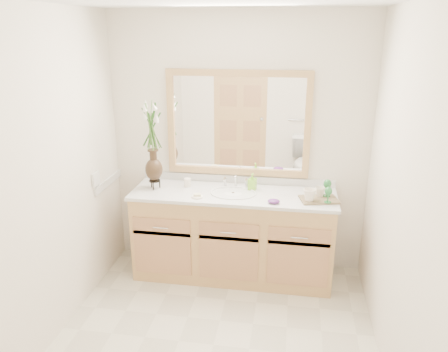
% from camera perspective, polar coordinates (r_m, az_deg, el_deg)
% --- Properties ---
extents(floor, '(2.60, 2.60, 0.00)m').
position_cam_1_polar(floor, '(3.48, -1.38, -21.18)').
color(floor, beige).
rests_on(floor, ground).
extents(wall_back, '(2.40, 0.02, 2.40)m').
position_cam_1_polar(wall_back, '(4.09, 1.83, 4.09)').
color(wall_back, white).
rests_on(wall_back, floor).
extents(wall_front, '(2.40, 0.02, 2.40)m').
position_cam_1_polar(wall_front, '(1.75, -9.88, -17.75)').
color(wall_front, white).
rests_on(wall_front, floor).
extents(wall_left, '(0.02, 2.60, 2.40)m').
position_cam_1_polar(wall_left, '(3.29, -22.55, -1.04)').
color(wall_left, white).
rests_on(wall_left, floor).
extents(wall_right, '(0.02, 2.60, 2.40)m').
position_cam_1_polar(wall_right, '(2.90, 22.45, -3.62)').
color(wall_right, white).
rests_on(wall_right, floor).
extents(vanity, '(1.80, 0.55, 0.80)m').
position_cam_1_polar(vanity, '(4.10, 1.19, -7.80)').
color(vanity, tan).
rests_on(vanity, floor).
extents(counter, '(1.84, 0.57, 0.03)m').
position_cam_1_polar(counter, '(3.94, 1.23, -2.39)').
color(counter, silver).
rests_on(counter, vanity).
extents(sink, '(0.38, 0.34, 0.23)m').
position_cam_1_polar(sink, '(3.93, 1.19, -3.01)').
color(sink, white).
rests_on(sink, counter).
extents(mirror, '(1.32, 0.04, 0.97)m').
position_cam_1_polar(mirror, '(4.02, 1.82, 6.84)').
color(mirror, white).
rests_on(mirror, wall_back).
extents(switch_plate, '(0.02, 0.12, 0.12)m').
position_cam_1_polar(switch_plate, '(3.99, -16.41, -0.37)').
color(switch_plate, white).
rests_on(switch_plate, wall_left).
extents(door, '(0.80, 0.03, 2.00)m').
position_cam_1_polar(door, '(1.99, -18.17, -20.70)').
color(door, tan).
rests_on(door, floor).
extents(flower_vase, '(0.19, 0.19, 0.77)m').
position_cam_1_polar(flower_vase, '(3.94, -9.39, 5.54)').
color(flower_vase, black).
rests_on(flower_vase, counter).
extents(tumbler, '(0.06, 0.06, 0.08)m').
position_cam_1_polar(tumbler, '(4.08, -4.79, -0.85)').
color(tumbler, white).
rests_on(tumbler, counter).
extents(soap_dish, '(0.10, 0.10, 0.03)m').
position_cam_1_polar(soap_dish, '(3.82, -3.51, -2.66)').
color(soap_dish, white).
rests_on(soap_dish, counter).
extents(soap_bottle, '(0.07, 0.08, 0.14)m').
position_cam_1_polar(soap_bottle, '(3.99, 3.72, -0.84)').
color(soap_bottle, '#86D933').
rests_on(soap_bottle, counter).
extents(purple_dish, '(0.11, 0.09, 0.04)m').
position_cam_1_polar(purple_dish, '(3.71, 6.51, -3.29)').
color(purple_dish, '#58256F').
rests_on(purple_dish, counter).
extents(tray, '(0.35, 0.28, 0.02)m').
position_cam_1_polar(tray, '(3.84, 12.28, -3.01)').
color(tray, brown).
rests_on(tray, counter).
extents(mug_left, '(0.14, 0.13, 0.11)m').
position_cam_1_polar(mug_left, '(3.76, 11.11, -2.38)').
color(mug_left, white).
rests_on(mug_left, tray).
extents(mug_right, '(0.10, 0.10, 0.09)m').
position_cam_1_polar(mug_right, '(3.88, 12.44, -1.98)').
color(mug_right, white).
rests_on(mug_right, tray).
extents(goblet_front, '(0.06, 0.06, 0.14)m').
position_cam_1_polar(goblet_front, '(3.74, 13.48, -2.04)').
color(goblet_front, '#267436').
rests_on(goblet_front, tray).
extents(goblet_back, '(0.07, 0.07, 0.15)m').
position_cam_1_polar(goblet_back, '(3.88, 13.35, -1.14)').
color(goblet_back, '#267436').
rests_on(goblet_back, tray).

